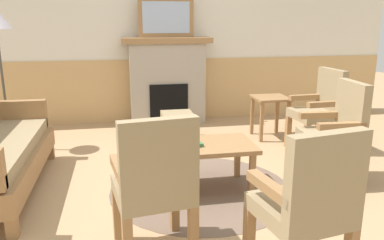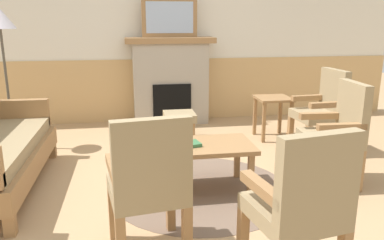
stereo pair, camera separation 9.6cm
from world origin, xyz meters
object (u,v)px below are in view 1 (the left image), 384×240
armchair_near_fireplace (337,128)px  coffee_table (201,150)px  framed_picture (166,17)px  footstool (177,119)px  armchair_front_left (155,181)px  book_on_table (188,144)px  armchair_front_center (308,201)px  armchair_by_window_left (320,107)px  fireplace (167,80)px  side_table (270,105)px

armchair_near_fireplace → coffee_table: bearing=177.2°
framed_picture → armchair_near_fireplace: framed_picture is taller
footstool → armchair_near_fireplace: armchair_near_fireplace is taller
coffee_table → armchair_front_left: size_ratio=0.98×
armchair_near_fireplace → book_on_table: bearing=178.8°
book_on_table → armchair_front_center: size_ratio=0.24×
coffee_table → framed_picture: bearing=89.9°
coffee_table → armchair_front_center: size_ratio=0.98×
framed_picture → armchair_front_center: (0.32, -3.86, -1.02)m
armchair_front_left → armchair_by_window_left: bearing=40.2°
fireplace → armchair_front_left: size_ratio=1.33×
footstool → armchair_front_center: bearing=-84.2°
book_on_table → fireplace: bearing=87.0°
book_on_table → side_table: bearing=47.1°
framed_picture → side_table: (1.24, -1.01, -1.13)m
fireplace → armchair_front_left: fireplace is taller
fireplace → framed_picture: bearing=90.0°
armchair_by_window_left → armchair_front_left: size_ratio=1.00×
book_on_table → footstool: size_ratio=0.60×
fireplace → framed_picture: 0.91m
book_on_table → side_table: (1.37, 1.47, -0.02)m
footstool → armchair_front_center: (0.30, -2.97, 0.25)m
footstool → armchair_front_left: 2.60m
footstool → armchair_front_center: armchair_front_center is taller
armchair_near_fireplace → footstool: bearing=128.3°
framed_picture → armchair_front_left: framed_picture is taller
armchair_near_fireplace → side_table: 1.51m
coffee_table → armchair_front_left: (-0.51, -0.98, 0.15)m
armchair_near_fireplace → framed_picture: bearing=117.3°
side_table → armchair_near_fireplace: bearing=-87.7°
book_on_table → armchair_front_center: bearing=-72.2°
side_table → armchair_front_center: bearing=-107.9°
armchair_front_left → coffee_table: bearing=62.7°
armchair_front_left → book_on_table: bearing=68.0°
armchair_by_window_left → armchair_front_left: bearing=-139.8°
book_on_table → armchair_front_center: armchair_front_center is taller
armchair_near_fireplace → armchair_front_left: (-1.81, -0.92, 0.00)m
framed_picture → armchair_front_left: 3.61m
armchair_near_fireplace → armchair_front_left: 2.03m
framed_picture → footstool: size_ratio=2.00×
footstool → armchair_by_window_left: armchair_by_window_left is taller
book_on_table → armchair_by_window_left: 1.93m
footstool → armchair_front_center: size_ratio=0.41×
armchair_near_fireplace → armchair_by_window_left: bearing=70.8°
framed_picture → side_table: framed_picture is taller
coffee_table → footstool: bearing=89.3°
footstool → armchair_near_fireplace: bearing=-51.7°
footstool → armchair_by_window_left: (1.59, -0.75, 0.25)m
fireplace → framed_picture: size_ratio=1.62×
armchair_near_fireplace → armchair_front_left: same height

